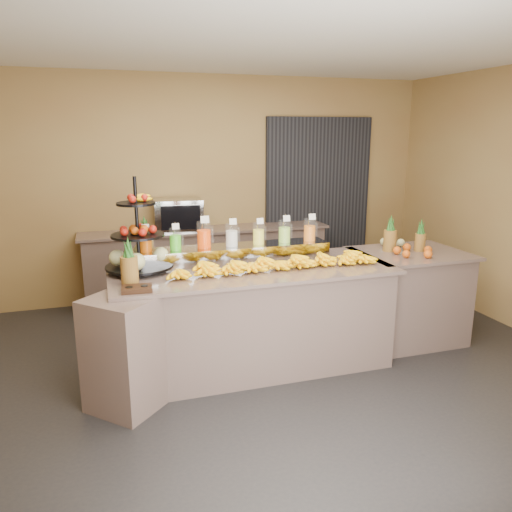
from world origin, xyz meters
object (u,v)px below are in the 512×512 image
condiment_caddy (137,289)px  right_fruit_pile (408,246)px  pitcher_tray (232,254)px  oven_warmer (178,215)px  banana_heap (277,261)px  fruit_stand (143,247)px

condiment_caddy → right_fruit_pile: right_fruit_pile is taller
pitcher_tray → oven_warmer: size_ratio=3.20×
right_fruit_pile → oven_warmer: oven_warmer is taller
condiment_caddy → oven_warmer: bearing=73.6°
right_fruit_pile → oven_warmer: 2.75m
pitcher_tray → condiment_caddy: pitcher_tray is taller
pitcher_tray → banana_heap: 0.48m
fruit_stand → oven_warmer: size_ratio=1.42×
pitcher_tray → condiment_caddy: size_ratio=8.13×
banana_heap → pitcher_tray: bearing=130.5°
banana_heap → fruit_stand: 1.17m
banana_heap → oven_warmer: size_ratio=3.39×
pitcher_tray → right_fruit_pile: size_ratio=4.55×
banana_heap → right_fruit_pile: 1.46m
pitcher_tray → banana_heap: size_ratio=0.94×
banana_heap → right_fruit_pile: (1.45, 0.16, -0.00)m
pitcher_tray → banana_heap: bearing=-49.5°
condiment_caddy → oven_warmer: size_ratio=0.39×
pitcher_tray → condiment_caddy: bearing=-144.9°
pitcher_tray → oven_warmer: bearing=98.1°
pitcher_tray → fruit_stand: bearing=-174.3°
banana_heap → condiment_caddy: bearing=-167.1°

